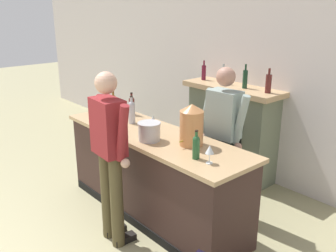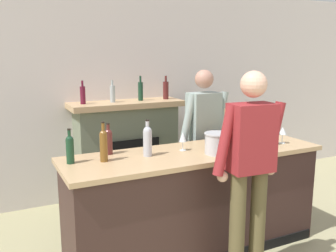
{
  "view_description": "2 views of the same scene",
  "coord_description": "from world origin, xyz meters",
  "px_view_note": "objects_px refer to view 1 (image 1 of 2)",
  "views": [
    {
      "loc": [
        3.12,
        -0.02,
        2.37
      ],
      "look_at": [
        0.02,
        2.67,
        1.02
      ],
      "focal_mm": 40.0,
      "sensor_mm": 36.0,
      "label": 1
    },
    {
      "loc": [
        -1.67,
        -0.54,
        1.92
      ],
      "look_at": [
        -0.05,
        2.76,
        1.19
      ],
      "focal_mm": 40.0,
      "sensor_mm": 36.0,
      "label": 2
    }
  ],
  "objects_px": {
    "potted_plant_corner": "(115,126)",
    "wine_glass_back_row": "(153,119)",
    "wine_bottle_chardonnay_pale": "(132,111)",
    "wine_bottle_riesling_slim": "(132,105)",
    "ice_bucket_steel": "(149,131)",
    "person_bartender": "(223,136)",
    "wine_bottle_rose_blush": "(107,101)",
    "wine_bottle_merlot_tall": "(196,146)",
    "copper_dispenser": "(192,125)",
    "wine_glass_by_dispenser": "(210,150)",
    "person_customer": "(110,152)",
    "fireplace_stone": "(231,130)",
    "wine_bottle_port_short": "(114,104)"
  },
  "relations": [
    {
      "from": "potted_plant_corner",
      "to": "wine_glass_back_row",
      "type": "bearing_deg",
      "value": -22.42
    },
    {
      "from": "wine_bottle_chardonnay_pale",
      "to": "wine_bottle_riesling_slim",
      "type": "height_order",
      "value": "wine_bottle_chardonnay_pale"
    },
    {
      "from": "ice_bucket_steel",
      "to": "wine_glass_back_row",
      "type": "distance_m",
      "value": 0.33
    },
    {
      "from": "person_bartender",
      "to": "ice_bucket_steel",
      "type": "xyz_separation_m",
      "value": [
        -0.33,
        -0.78,
        0.14
      ]
    },
    {
      "from": "wine_bottle_rose_blush",
      "to": "wine_glass_back_row",
      "type": "height_order",
      "value": "wine_bottle_rose_blush"
    },
    {
      "from": "potted_plant_corner",
      "to": "wine_bottle_merlot_tall",
      "type": "xyz_separation_m",
      "value": [
        3.13,
        -1.13,
        0.82
      ]
    },
    {
      "from": "person_bartender",
      "to": "wine_bottle_merlot_tall",
      "type": "distance_m",
      "value": 0.84
    },
    {
      "from": "copper_dispenser",
      "to": "wine_bottle_chardonnay_pale",
      "type": "xyz_separation_m",
      "value": [
        -0.99,
        -0.03,
        -0.07
      ]
    },
    {
      "from": "wine_glass_by_dispenser",
      "to": "wine_glass_back_row",
      "type": "bearing_deg",
      "value": 169.29
    },
    {
      "from": "person_customer",
      "to": "wine_glass_back_row",
      "type": "xyz_separation_m",
      "value": [
        -0.22,
        0.72,
        0.14
      ]
    },
    {
      "from": "wine_bottle_riesling_slim",
      "to": "fireplace_stone",
      "type": "bearing_deg",
      "value": 63.49
    },
    {
      "from": "potted_plant_corner",
      "to": "wine_bottle_chardonnay_pale",
      "type": "height_order",
      "value": "wine_bottle_chardonnay_pale"
    },
    {
      "from": "potted_plant_corner",
      "to": "wine_glass_back_row",
      "type": "xyz_separation_m",
      "value": [
        2.23,
        -0.92,
        0.82
      ]
    },
    {
      "from": "wine_bottle_port_short",
      "to": "wine_glass_by_dispenser",
      "type": "xyz_separation_m",
      "value": [
        1.83,
        -0.18,
        -0.03
      ]
    },
    {
      "from": "wine_bottle_riesling_slim",
      "to": "wine_bottle_merlot_tall",
      "type": "bearing_deg",
      "value": -14.35
    },
    {
      "from": "wine_glass_back_row",
      "to": "copper_dispenser",
      "type": "bearing_deg",
      "value": 0.21
    },
    {
      "from": "wine_bottle_riesling_slim",
      "to": "wine_bottle_port_short",
      "type": "distance_m",
      "value": 0.23
    },
    {
      "from": "wine_bottle_chardonnay_pale",
      "to": "wine_bottle_merlot_tall",
      "type": "bearing_deg",
      "value": -8.41
    },
    {
      "from": "wine_bottle_port_short",
      "to": "wine_bottle_rose_blush",
      "type": "height_order",
      "value": "wine_bottle_port_short"
    },
    {
      "from": "wine_bottle_riesling_slim",
      "to": "wine_bottle_port_short",
      "type": "bearing_deg",
      "value": -117.24
    },
    {
      "from": "fireplace_stone",
      "to": "wine_bottle_riesling_slim",
      "type": "xyz_separation_m",
      "value": [
        -0.63,
        -1.25,
        0.47
      ]
    },
    {
      "from": "potted_plant_corner",
      "to": "ice_bucket_steel",
      "type": "height_order",
      "value": "ice_bucket_steel"
    },
    {
      "from": "person_bartender",
      "to": "ice_bucket_steel",
      "type": "height_order",
      "value": "person_bartender"
    },
    {
      "from": "ice_bucket_steel",
      "to": "wine_bottle_chardonnay_pale",
      "type": "height_order",
      "value": "wine_bottle_chardonnay_pale"
    },
    {
      "from": "fireplace_stone",
      "to": "potted_plant_corner",
      "type": "relative_size",
      "value": 2.08
    },
    {
      "from": "wine_bottle_chardonnay_pale",
      "to": "wine_glass_by_dispenser",
      "type": "distance_m",
      "value": 1.43
    },
    {
      "from": "fireplace_stone",
      "to": "wine_bottle_chardonnay_pale",
      "type": "distance_m",
      "value": 1.58
    },
    {
      "from": "person_bartender",
      "to": "person_customer",
      "type": "bearing_deg",
      "value": -105.01
    },
    {
      "from": "person_customer",
      "to": "wine_bottle_merlot_tall",
      "type": "bearing_deg",
      "value": 37.14
    },
    {
      "from": "fireplace_stone",
      "to": "ice_bucket_steel",
      "type": "height_order",
      "value": "fireplace_stone"
    },
    {
      "from": "wine_bottle_merlot_tall",
      "to": "wine_bottle_port_short",
      "type": "bearing_deg",
      "value": 173.34
    },
    {
      "from": "person_bartender",
      "to": "wine_bottle_port_short",
      "type": "relative_size",
      "value": 4.99
    },
    {
      "from": "person_bartender",
      "to": "wine_glass_back_row",
      "type": "bearing_deg",
      "value": -135.93
    },
    {
      "from": "potted_plant_corner",
      "to": "wine_bottle_merlot_tall",
      "type": "bearing_deg",
      "value": -19.93
    },
    {
      "from": "wine_bottle_riesling_slim",
      "to": "wine_glass_by_dispenser",
      "type": "relative_size",
      "value": 1.69
    },
    {
      "from": "fireplace_stone",
      "to": "person_bartender",
      "type": "height_order",
      "value": "person_bartender"
    },
    {
      "from": "fireplace_stone",
      "to": "copper_dispenser",
      "type": "distance_m",
      "value": 1.68
    },
    {
      "from": "wine_bottle_merlot_tall",
      "to": "wine_bottle_rose_blush",
      "type": "distance_m",
      "value": 1.96
    },
    {
      "from": "wine_glass_by_dispenser",
      "to": "person_bartender",
      "type": "bearing_deg",
      "value": 123.12
    },
    {
      "from": "wine_bottle_chardonnay_pale",
      "to": "wine_bottle_riesling_slim",
      "type": "xyz_separation_m",
      "value": [
        -0.3,
        0.21,
        -0.02
      ]
    },
    {
      "from": "potted_plant_corner",
      "to": "wine_bottle_riesling_slim",
      "type": "distance_m",
      "value": 1.91
    },
    {
      "from": "potted_plant_corner",
      "to": "wine_bottle_port_short",
      "type": "xyz_separation_m",
      "value": [
        1.45,
        -0.94,
        0.85
      ]
    },
    {
      "from": "copper_dispenser",
      "to": "wine_bottle_chardonnay_pale",
      "type": "bearing_deg",
      "value": -178.38
    },
    {
      "from": "wine_bottle_merlot_tall",
      "to": "wine_glass_by_dispenser",
      "type": "height_order",
      "value": "wine_bottle_merlot_tall"
    },
    {
      "from": "wine_bottle_port_short",
      "to": "person_bartender",
      "type": "bearing_deg",
      "value": 22.83
    },
    {
      "from": "wine_glass_by_dispenser",
      "to": "wine_bottle_port_short",
      "type": "bearing_deg",
      "value": 174.36
    },
    {
      "from": "person_customer",
      "to": "wine_bottle_port_short",
      "type": "bearing_deg",
      "value": 144.9
    },
    {
      "from": "ice_bucket_steel",
      "to": "wine_bottle_chardonnay_pale",
      "type": "bearing_deg",
      "value": 160.77
    },
    {
      "from": "wine_bottle_merlot_tall",
      "to": "wine_glass_by_dispenser",
      "type": "xyz_separation_m",
      "value": [
        0.15,
        0.01,
        0.0
      ]
    },
    {
      "from": "wine_bottle_chardonnay_pale",
      "to": "wine_bottle_port_short",
      "type": "xyz_separation_m",
      "value": [
        -0.4,
        0.01,
        0.0
      ]
    }
  ]
}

